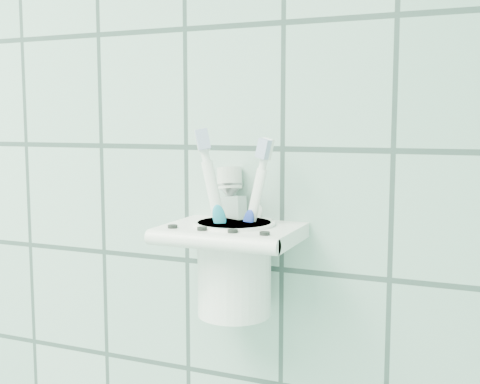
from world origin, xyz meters
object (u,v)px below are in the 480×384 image
object	(u,v)px
cup	(234,265)
holder_bracket	(232,234)
toothbrush_blue	(219,223)
toothbrush_orange	(234,219)
toothbrush_pink	(238,218)
toothpaste_tube	(234,225)

from	to	relation	value
cup	holder_bracket	bearing A→B (deg)	-94.10
cup	toothbrush_blue	size ratio (longest dim) A/B	0.58
toothbrush_orange	cup	bearing A→B (deg)	-48.69
toothbrush_pink	cup	bearing A→B (deg)	96.42
cup	toothbrush_orange	world-z (taller)	toothbrush_orange
holder_bracket	toothbrush_orange	distance (m)	0.02
toothpaste_tube	toothbrush_pink	bearing A→B (deg)	-34.89
cup	toothbrush_pink	distance (m)	0.05
toothbrush_pink	toothbrush_blue	distance (m)	0.03
toothbrush_blue	toothpaste_tube	distance (m)	0.02
holder_bracket	cup	distance (m)	0.03
cup	toothpaste_tube	bearing A→B (deg)	112.72
holder_bracket	cup	bearing A→B (deg)	85.90
toothbrush_blue	holder_bracket	bearing A→B (deg)	-8.51
holder_bracket	toothpaste_tube	bearing A→B (deg)	106.57
cup	toothpaste_tube	xyz separation A→B (m)	(-0.01, 0.01, 0.04)
toothbrush_blue	cup	bearing A→B (deg)	7.88
toothpaste_tube	cup	bearing A→B (deg)	-42.51
toothbrush_orange	toothpaste_tube	distance (m)	0.01
cup	toothbrush_pink	size ratio (longest dim) A/B	0.52
cup	toothbrush_orange	xyz separation A→B (m)	(-0.01, 0.01, 0.05)
toothbrush_pink	toothpaste_tube	xyz separation A→B (m)	(-0.01, 0.02, -0.01)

